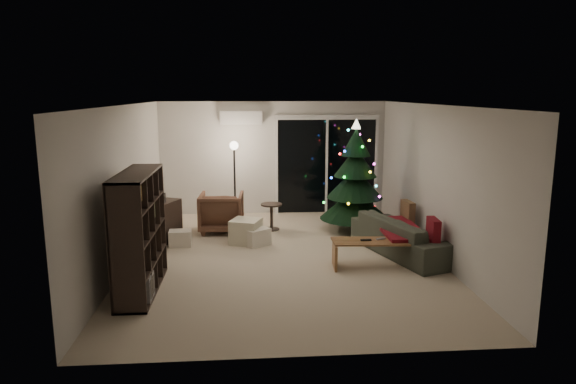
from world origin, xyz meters
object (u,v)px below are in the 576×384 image
at_px(bookshelf, 124,233).
at_px(media_cabinet, 154,224).
at_px(armchair, 221,212).
at_px(coffee_table, 375,253).
at_px(christmas_tree, 355,176).
at_px(sofa, 404,236).

height_order(bookshelf, media_cabinet, bookshelf).
height_order(armchair, coffee_table, armchair).
xyz_separation_m(bookshelf, coffee_table, (3.65, 0.72, -0.62)).
bearing_deg(media_cabinet, coffee_table, 1.23).
relative_size(media_cabinet, coffee_table, 0.89).
bearing_deg(christmas_tree, sofa, -70.82).
bearing_deg(coffee_table, bookshelf, -164.96).
height_order(bookshelf, armchair, bookshelf).
height_order(armchair, sofa, armchair).
distance_m(bookshelf, coffee_table, 3.77).
xyz_separation_m(armchair, coffee_table, (2.50, -2.27, -0.18)).
distance_m(media_cabinet, christmas_tree, 3.89).
bearing_deg(media_cabinet, christmas_tree, 33.11).
height_order(bookshelf, christmas_tree, christmas_tree).
bearing_deg(armchair, bookshelf, 71.61).
xyz_separation_m(coffee_table, christmas_tree, (0.11, 2.13, 0.89)).
bearing_deg(sofa, bookshelf, 88.25).
distance_m(bookshelf, sofa, 4.52).
height_order(bookshelf, coffee_table, bookshelf).
xyz_separation_m(armchair, christmas_tree, (2.61, -0.14, 0.71)).
bearing_deg(bookshelf, media_cabinet, 68.13).
bearing_deg(sofa, media_cabinet, 59.88).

